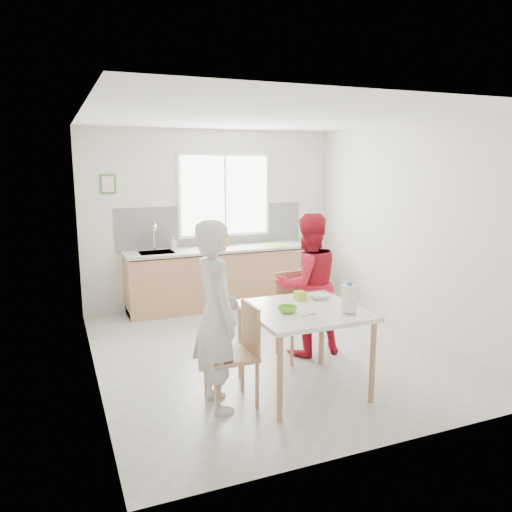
{
  "coord_description": "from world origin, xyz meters",
  "views": [
    {
      "loc": [
        -2.31,
        -5.19,
        2.22
      ],
      "look_at": [
        -0.1,
        0.2,
        1.11
      ],
      "focal_mm": 35.0,
      "sensor_mm": 36.0,
      "label": 1
    }
  ],
  "objects_px": {
    "chair_left": "(238,349)",
    "bowl_green": "(288,309)",
    "person_white": "(216,316)",
    "milk_jug": "(349,298)",
    "chair_far": "(297,310)",
    "wine_bottle_b": "(211,237)",
    "bowl_white": "(319,296)",
    "person_red": "(308,285)",
    "dining_table": "(304,317)",
    "wine_bottle_a": "(219,237)"
  },
  "relations": [
    {
      "from": "chair_left",
      "to": "person_white",
      "type": "xyz_separation_m",
      "value": [
        -0.2,
        -0.0,
        0.35
      ]
    },
    {
      "from": "chair_left",
      "to": "bowl_green",
      "type": "relative_size",
      "value": 5.13
    },
    {
      "from": "bowl_green",
      "to": "milk_jug",
      "type": "distance_m",
      "value": 0.58
    },
    {
      "from": "chair_far",
      "to": "person_white",
      "type": "distance_m",
      "value": 1.52
    },
    {
      "from": "chair_left",
      "to": "bowl_white",
      "type": "bearing_deg",
      "value": 104.32
    },
    {
      "from": "chair_left",
      "to": "person_white",
      "type": "bearing_deg",
      "value": -90.0
    },
    {
      "from": "dining_table",
      "to": "chair_left",
      "type": "height_order",
      "value": "chair_left"
    },
    {
      "from": "person_red",
      "to": "wine_bottle_b",
      "type": "distance_m",
      "value": 2.45
    },
    {
      "from": "person_red",
      "to": "milk_jug",
      "type": "distance_m",
      "value": 1.14
    },
    {
      "from": "wine_bottle_b",
      "to": "chair_left",
      "type": "bearing_deg",
      "value": -103.18
    },
    {
      "from": "person_white",
      "to": "wine_bottle_a",
      "type": "relative_size",
      "value": 5.39
    },
    {
      "from": "person_white",
      "to": "milk_jug",
      "type": "xyz_separation_m",
      "value": [
        1.21,
        -0.28,
        0.11
      ]
    },
    {
      "from": "chair_left",
      "to": "bowl_green",
      "type": "xyz_separation_m",
      "value": [
        0.48,
        -0.05,
        0.34
      ]
    },
    {
      "from": "dining_table",
      "to": "wine_bottle_b",
      "type": "relative_size",
      "value": 3.6
    },
    {
      "from": "chair_left",
      "to": "chair_far",
      "type": "distance_m",
      "value": 1.32
    },
    {
      "from": "person_white",
      "to": "wine_bottle_b",
      "type": "bearing_deg",
      "value": -16.69
    },
    {
      "from": "milk_jug",
      "to": "wine_bottle_b",
      "type": "xyz_separation_m",
      "value": [
        -0.25,
        3.52,
        0.1
      ]
    },
    {
      "from": "chair_far",
      "to": "wine_bottle_a",
      "type": "xyz_separation_m",
      "value": [
        -0.19,
        2.27,
        0.55
      ]
    },
    {
      "from": "bowl_green",
      "to": "dining_table",
      "type": "bearing_deg",
      "value": 14.18
    },
    {
      "from": "chair_far",
      "to": "bowl_white",
      "type": "relative_size",
      "value": 4.87
    },
    {
      "from": "person_white",
      "to": "milk_jug",
      "type": "bearing_deg",
      "value": -103.06
    },
    {
      "from": "person_white",
      "to": "bowl_green",
      "type": "xyz_separation_m",
      "value": [
        0.68,
        -0.05,
        -0.01
      ]
    },
    {
      "from": "milk_jug",
      "to": "person_white",
      "type": "bearing_deg",
      "value": 166.94
    },
    {
      "from": "chair_far",
      "to": "person_red",
      "type": "distance_m",
      "value": 0.32
    },
    {
      "from": "person_white",
      "to": "bowl_white",
      "type": "height_order",
      "value": "person_white"
    },
    {
      "from": "person_red",
      "to": "bowl_green",
      "type": "height_order",
      "value": "person_red"
    },
    {
      "from": "chair_left",
      "to": "chair_far",
      "type": "xyz_separation_m",
      "value": [
        1.03,
        0.83,
        0.02
      ]
    },
    {
      "from": "chair_left",
      "to": "bowl_white",
      "type": "relative_size",
      "value": 4.7
    },
    {
      "from": "bowl_green",
      "to": "milk_jug",
      "type": "relative_size",
      "value": 0.68
    },
    {
      "from": "milk_jug",
      "to": "wine_bottle_a",
      "type": "height_order",
      "value": "wine_bottle_a"
    },
    {
      "from": "chair_left",
      "to": "bowl_green",
      "type": "bearing_deg",
      "value": 84.04
    },
    {
      "from": "dining_table",
      "to": "wine_bottle_b",
      "type": "distance_m",
      "value": 3.25
    },
    {
      "from": "wine_bottle_b",
      "to": "milk_jug",
      "type": "bearing_deg",
      "value": -86.01
    },
    {
      "from": "person_red",
      "to": "bowl_white",
      "type": "bearing_deg",
      "value": 72.23
    },
    {
      "from": "dining_table",
      "to": "bowl_white",
      "type": "distance_m",
      "value": 0.41
    },
    {
      "from": "chair_left",
      "to": "person_red",
      "type": "relative_size",
      "value": 0.57
    },
    {
      "from": "chair_left",
      "to": "chair_far",
      "type": "height_order",
      "value": "chair_far"
    },
    {
      "from": "chair_left",
      "to": "wine_bottle_b",
      "type": "bearing_deg",
      "value": 166.67
    },
    {
      "from": "bowl_green",
      "to": "person_red",
      "type": "bearing_deg",
      "value": 52.33
    },
    {
      "from": "bowl_white",
      "to": "person_red",
      "type": "bearing_deg",
      "value": 72.37
    },
    {
      "from": "wine_bottle_a",
      "to": "wine_bottle_b",
      "type": "xyz_separation_m",
      "value": [
        -0.08,
        0.14,
        -0.01
      ]
    },
    {
      "from": "person_red",
      "to": "wine_bottle_b",
      "type": "height_order",
      "value": "person_red"
    },
    {
      "from": "dining_table",
      "to": "chair_left",
      "type": "xyz_separation_m",
      "value": [
        -0.68,
        -0.0,
        -0.23
      ]
    },
    {
      "from": "bowl_white",
      "to": "milk_jug",
      "type": "bearing_deg",
      "value": -87.25
    },
    {
      "from": "chair_left",
      "to": "person_red",
      "type": "height_order",
      "value": "person_red"
    },
    {
      "from": "dining_table",
      "to": "bowl_white",
      "type": "relative_size",
      "value": 5.41
    },
    {
      "from": "dining_table",
      "to": "person_red",
      "type": "height_order",
      "value": "person_red"
    },
    {
      "from": "person_white",
      "to": "milk_jug",
      "type": "height_order",
      "value": "person_white"
    },
    {
      "from": "person_white",
      "to": "wine_bottle_b",
      "type": "xyz_separation_m",
      "value": [
        0.96,
        3.24,
        0.21
      ]
    },
    {
      "from": "bowl_white",
      "to": "person_white",
      "type": "bearing_deg",
      "value": -167.93
    }
  ]
}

